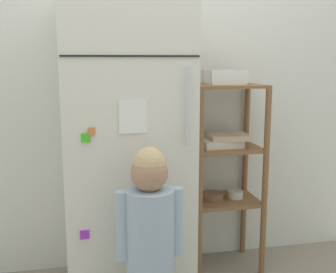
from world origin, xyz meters
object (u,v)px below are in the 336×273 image
refrigerator (126,149)px  pantry_shelf_unit (224,159)px  child_standing (150,229)px  fruit_bin (224,78)px

refrigerator → pantry_shelf_unit: 0.66m
child_standing → pantry_shelf_unit: pantry_shelf_unit is taller
fruit_bin → refrigerator: bearing=-164.3°
pantry_shelf_unit → fruit_bin: 0.50m
child_standing → fruit_bin: size_ratio=4.16×
child_standing → refrigerator: bearing=95.6°
refrigerator → fruit_bin: (0.63, 0.18, 0.38)m
child_standing → pantry_shelf_unit: (0.58, 0.66, 0.14)m
refrigerator → fruit_bin: 0.75m
refrigerator → fruit_bin: size_ratio=7.37×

